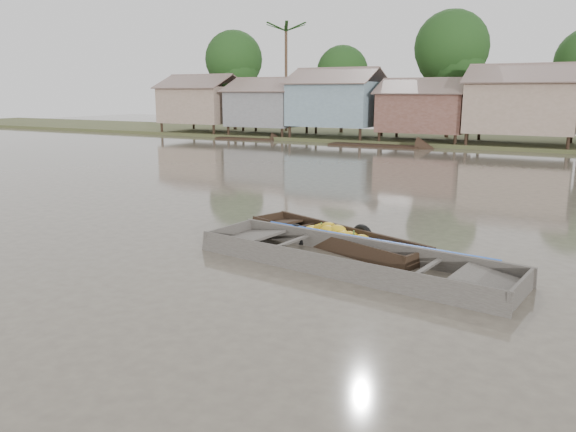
% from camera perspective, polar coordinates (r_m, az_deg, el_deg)
% --- Properties ---
extents(ground, '(120.00, 120.00, 0.00)m').
position_cam_1_polar(ground, '(12.61, -4.60, -4.24)').
color(ground, '#51493E').
rests_on(ground, ground).
extents(riverbank, '(120.00, 12.47, 10.22)m').
position_cam_1_polar(riverbank, '(42.15, 23.81, 10.75)').
color(riverbank, '#384723').
rests_on(riverbank, ground).
extents(banana_boat, '(5.17, 2.90, 0.72)m').
position_cam_1_polar(banana_boat, '(13.74, 4.47, -2.27)').
color(banana_boat, black).
rests_on(banana_boat, ground).
extents(viewer_boat, '(7.17, 2.75, 0.56)m').
position_cam_1_polar(viewer_boat, '(11.98, 6.51, -4.94)').
color(viewer_boat, '#3C3632').
rests_on(viewer_boat, ground).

